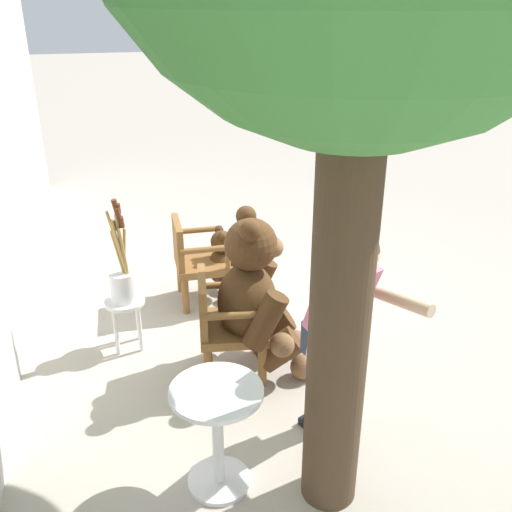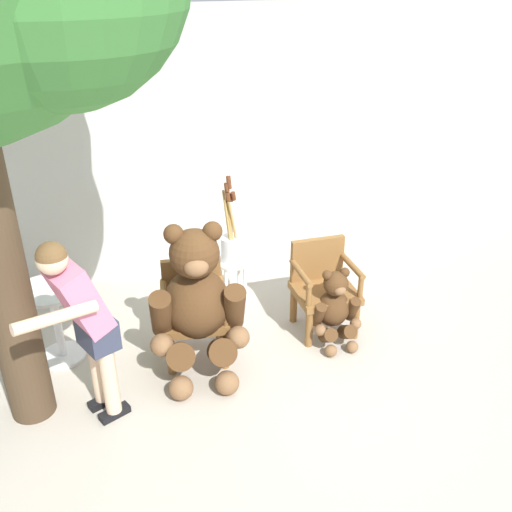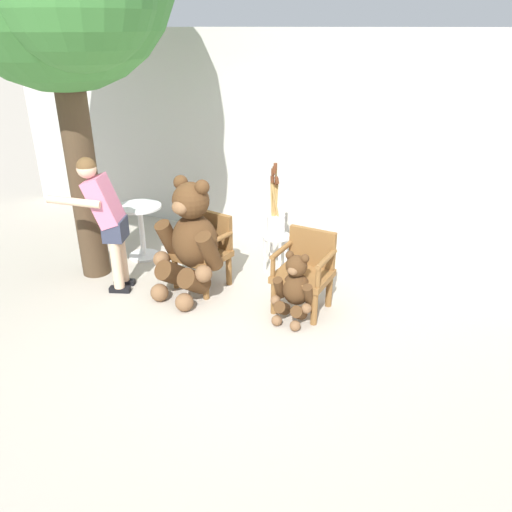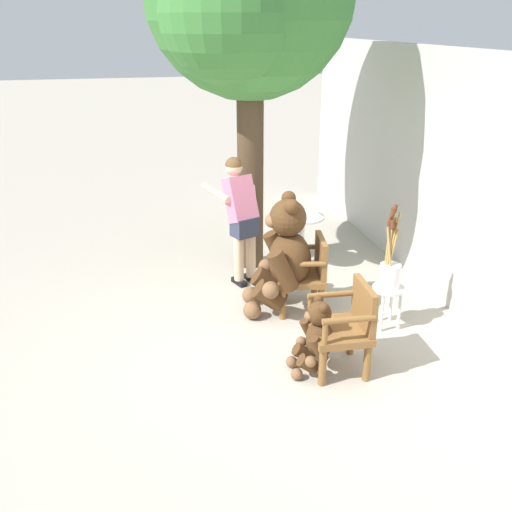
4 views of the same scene
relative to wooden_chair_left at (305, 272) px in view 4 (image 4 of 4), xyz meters
The scene contains 10 objects.
ground_plane 1.04m from the wooden_chair_left, 48.74° to the right, with size 60.00×60.00×0.00m, color #B2A899.
back_wall 2.04m from the wooden_chair_left, 70.15° to the left, with size 10.00×0.16×2.80m, color beige.
wooden_chair_left is the anchor object (origin of this frame).
wooden_chair_right 1.24m from the wooden_chair_left, ahead, with size 0.59×0.55×0.86m.
teddy_bear_large 0.33m from the wooden_chair_left, 95.06° to the right, with size 0.84×0.83×1.36m.
teddy_bear_small 1.27m from the wooden_chair_left, 12.83° to the right, with size 0.45×0.43×0.75m.
person_visitor 1.17m from the wooden_chair_left, 149.03° to the right, with size 0.68×0.66×1.56m.
white_stool 0.94m from the wooden_chair_left, 51.97° to the left, with size 0.34×0.34×0.46m.
brush_bucket 0.95m from the wooden_chair_left, 52.01° to the left, with size 0.22×0.22×0.91m.
round_side_table 1.19m from the wooden_chair_left, 164.85° to the left, with size 0.56×0.56×0.72m.
Camera 4 is at (4.94, -1.12, 3.06)m, focal length 40.00 mm.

